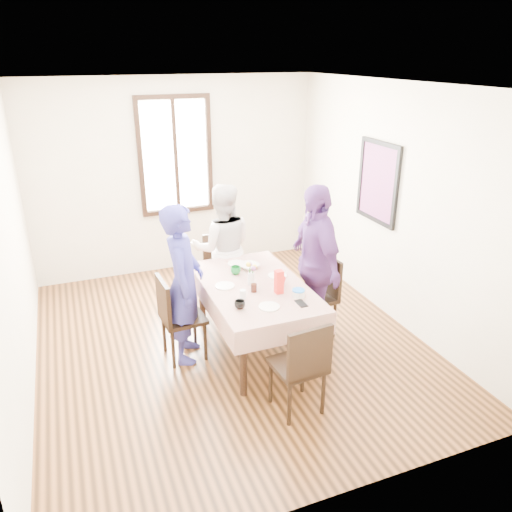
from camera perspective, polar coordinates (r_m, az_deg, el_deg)
name	(u,v)px	position (r m, az deg, el deg)	size (l,w,h in m)	color
ground	(230,341)	(5.61, -3.05, -9.70)	(4.50, 4.50, 0.00)	black
back_wall	(176,177)	(7.12, -9.11, 8.92)	(4.00, 4.00, 0.00)	beige
right_wall	(393,205)	(5.92, 15.44, 5.64)	(4.50, 4.50, 0.00)	beige
window_frame	(175,156)	(7.03, -9.23, 11.26)	(1.02, 0.06, 1.62)	black
window_pane	(175,156)	(7.04, -9.25, 11.27)	(0.90, 0.02, 1.50)	white
art_poster	(378,182)	(6.09, 13.83, 8.21)	(0.04, 0.76, 0.96)	red
dining_table	(254,318)	(5.28, -0.20, -7.09)	(0.87, 1.51, 0.75)	black
tablecloth	(254,285)	(5.11, -0.20, -3.37)	(0.99, 1.63, 0.01)	#611103
chair_left	(183,317)	(5.18, -8.35, -6.97)	(0.42, 0.42, 0.91)	black
chair_right	(314,298)	(5.56, 6.66, -4.76)	(0.42, 0.42, 0.91)	black
chair_far	(224,273)	(6.12, -3.71, -1.97)	(0.42, 0.42, 0.91)	black
chair_near	(297,365)	(4.44, 4.76, -12.32)	(0.42, 0.42, 0.91)	black
person_left	(183,284)	(5.02, -8.37, -3.22)	(0.60, 0.40, 1.66)	navy
person_far	(224,248)	(5.98, -3.73, 0.87)	(0.77, 0.60, 1.58)	beige
person_right	(314,263)	(5.37, 6.67, -0.84)	(1.02, 0.43, 1.74)	#5D327C
mug_black	(240,305)	(4.64, -1.87, -5.59)	(0.10, 0.10, 0.08)	black
mug_flag	(281,281)	(5.09, 2.92, -2.90)	(0.09, 0.09, 0.09)	red
mug_green	(236,270)	(5.33, -2.35, -1.65)	(0.11, 0.11, 0.09)	#0C7226
serving_bowl	(249,266)	(5.47, -0.80, -1.18)	(0.21, 0.21, 0.05)	white
juice_carton	(279,282)	(4.89, 2.65, -2.97)	(0.08, 0.08, 0.24)	red
butter_tub	(298,294)	(4.87, 4.89, -4.32)	(0.13, 0.13, 0.06)	white
jam_jar	(254,288)	(4.94, -0.25, -3.67)	(0.06, 0.06, 0.08)	black
drinking_glass	(243,294)	(4.82, -1.52, -4.39)	(0.06, 0.06, 0.09)	silver
smartphone	(301,303)	(4.75, 5.21, -5.43)	(0.08, 0.15, 0.01)	black
flower_vase	(251,279)	(5.08, -0.55, -2.62)	(0.07, 0.07, 0.13)	silver
plate_left	(225,286)	(5.08, -3.59, -3.43)	(0.20, 0.20, 0.01)	white
plate_right	(277,276)	(5.30, 2.46, -2.25)	(0.20, 0.20, 0.01)	white
plate_far	(236,263)	(5.59, -2.26, -0.86)	(0.20, 0.20, 0.01)	white
plate_near	(269,307)	(4.67, 1.52, -5.82)	(0.20, 0.20, 0.01)	white
butter_lid	(299,290)	(4.85, 4.90, -3.92)	(0.12, 0.12, 0.01)	blue
flower_bunch	(251,268)	(5.03, -0.56, -1.42)	(0.09, 0.09, 0.10)	yellow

